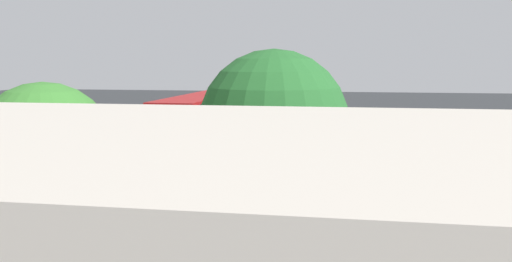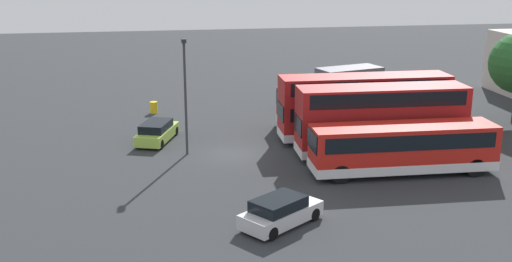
{
  "view_description": "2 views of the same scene",
  "coord_description": "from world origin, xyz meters",
  "px_view_note": "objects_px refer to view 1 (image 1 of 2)",
  "views": [
    {
      "loc": [
        -5.69,
        36.74,
        6.53
      ],
      "look_at": [
        -0.56,
        3.94,
        1.7
      ],
      "focal_mm": 33.36,
      "sensor_mm": 36.0,
      "label": 1
    },
    {
      "loc": [
        37.93,
        -5.14,
        12.45
      ],
      "look_at": [
        1.14,
        1.3,
        1.82
      ],
      "focal_mm": 43.47,
      "sensor_mm": 36.0,
      "label": 2
    }
  ],
  "objects_px": {
    "box_truck_blue": "(450,155)",
    "lamp_post_tall": "(268,87)",
    "bus_single_deck_fourth": "(148,143)",
    "car_small_green": "(307,129)",
    "bus_single_deck_near_end": "(320,149)",
    "bus_double_decker_second": "(262,132)",
    "waste_bin_yellow": "(402,133)",
    "car_hatchback_silver": "(118,134)",
    "bus_double_decker_third": "(202,130)"
  },
  "relations": [
    {
      "from": "bus_single_deck_fourth",
      "to": "bus_single_deck_near_end",
      "type": "bearing_deg",
      "value": 177.2
    },
    {
      "from": "bus_double_decker_second",
      "to": "bus_double_decker_third",
      "type": "distance_m",
      "value": 3.69
    },
    {
      "from": "car_hatchback_silver",
      "to": "bus_double_decker_second",
      "type": "bearing_deg",
      "value": 146.33
    },
    {
      "from": "bus_double_decker_second",
      "to": "car_small_green",
      "type": "bearing_deg",
      "value": -97.9
    },
    {
      "from": "waste_bin_yellow",
      "to": "bus_single_deck_near_end",
      "type": "bearing_deg",
      "value": 65.45
    },
    {
      "from": "bus_double_decker_second",
      "to": "car_hatchback_silver",
      "type": "bearing_deg",
      "value": -33.67
    },
    {
      "from": "bus_double_decker_second",
      "to": "bus_single_deck_fourth",
      "type": "xyz_separation_m",
      "value": [
        7.11,
        -0.09,
        -0.83
      ]
    },
    {
      "from": "bus_single_deck_near_end",
      "to": "bus_single_deck_fourth",
      "type": "xyz_separation_m",
      "value": [
        10.52,
        -0.51,
        -0.0
      ]
    },
    {
      "from": "waste_bin_yellow",
      "to": "lamp_post_tall",
      "type": "bearing_deg",
      "value": 9.75
    },
    {
      "from": "bus_double_decker_third",
      "to": "car_hatchback_silver",
      "type": "xyz_separation_m",
      "value": [
        9.35,
        -8.52,
        -1.75
      ]
    },
    {
      "from": "bus_double_decker_second",
      "to": "box_truck_blue",
      "type": "relative_size",
      "value": 1.5
    },
    {
      "from": "bus_single_deck_fourth",
      "to": "car_small_green",
      "type": "distance_m",
      "value": 16.8
    },
    {
      "from": "box_truck_blue",
      "to": "car_hatchback_silver",
      "type": "height_order",
      "value": "box_truck_blue"
    },
    {
      "from": "bus_single_deck_near_end",
      "to": "lamp_post_tall",
      "type": "height_order",
      "value": "lamp_post_tall"
    },
    {
      "from": "bus_double_decker_second",
      "to": "waste_bin_yellow",
      "type": "height_order",
      "value": "bus_double_decker_second"
    },
    {
      "from": "bus_double_decker_second",
      "to": "car_small_green",
      "type": "relative_size",
      "value": 2.43
    },
    {
      "from": "box_truck_blue",
      "to": "lamp_post_tall",
      "type": "distance_m",
      "value": 18.22
    },
    {
      "from": "bus_single_deck_fourth",
      "to": "lamp_post_tall",
      "type": "height_order",
      "value": "lamp_post_tall"
    },
    {
      "from": "bus_single_deck_fourth",
      "to": "waste_bin_yellow",
      "type": "relative_size",
      "value": 11.58
    },
    {
      "from": "bus_double_decker_third",
      "to": "box_truck_blue",
      "type": "bearing_deg",
      "value": 172.83
    },
    {
      "from": "bus_double_decker_third",
      "to": "car_hatchback_silver",
      "type": "distance_m",
      "value": 12.77
    },
    {
      "from": "bus_single_deck_fourth",
      "to": "waste_bin_yellow",
      "type": "xyz_separation_m",
      "value": [
        -17.24,
        -14.2,
        -1.15
      ]
    },
    {
      "from": "car_small_green",
      "to": "waste_bin_yellow",
      "type": "relative_size",
      "value": 5.12
    },
    {
      "from": "bus_single_deck_near_end",
      "to": "waste_bin_yellow",
      "type": "xyz_separation_m",
      "value": [
        -6.72,
        -14.71,
        -1.15
      ]
    },
    {
      "from": "bus_single_deck_near_end",
      "to": "lamp_post_tall",
      "type": "xyz_separation_m",
      "value": [
        4.63,
        -12.76,
        2.79
      ]
    },
    {
      "from": "bus_double_decker_second",
      "to": "bus_single_deck_near_end",
      "type": "bearing_deg",
      "value": 172.92
    },
    {
      "from": "bus_double_decker_third",
      "to": "waste_bin_yellow",
      "type": "height_order",
      "value": "bus_double_decker_third"
    },
    {
      "from": "bus_single_deck_near_end",
      "to": "box_truck_blue",
      "type": "distance_m",
      "value": 6.91
    },
    {
      "from": "bus_single_deck_fourth",
      "to": "car_hatchback_silver",
      "type": "xyz_separation_m",
      "value": [
        5.93,
        -8.6,
        -0.92
      ]
    },
    {
      "from": "bus_double_decker_third",
      "to": "waste_bin_yellow",
      "type": "xyz_separation_m",
      "value": [
        -13.82,
        -14.12,
        -1.97
      ]
    },
    {
      "from": "bus_single_deck_near_end",
      "to": "bus_double_decker_third",
      "type": "relative_size",
      "value": 1.05
    },
    {
      "from": "box_truck_blue",
      "to": "bus_double_decker_second",
      "type": "bearing_deg",
      "value": -8.8
    },
    {
      "from": "bus_single_deck_near_end",
      "to": "box_truck_blue",
      "type": "xyz_separation_m",
      "value": [
        -6.81,
        1.16,
        0.08
      ]
    },
    {
      "from": "box_truck_blue",
      "to": "car_small_green",
      "type": "height_order",
      "value": "box_truck_blue"
    },
    {
      "from": "bus_single_deck_fourth",
      "to": "lamp_post_tall",
      "type": "xyz_separation_m",
      "value": [
        -5.89,
        -12.25,
        2.79
      ]
    },
    {
      "from": "bus_single_deck_near_end",
      "to": "bus_double_decker_third",
      "type": "xyz_separation_m",
      "value": [
        7.09,
        -0.59,
        0.83
      ]
    },
    {
      "from": "bus_single_deck_fourth",
      "to": "car_small_green",
      "type": "xyz_separation_m",
      "value": [
        -9.08,
        -14.1,
        -0.92
      ]
    },
    {
      "from": "bus_double_decker_second",
      "to": "car_hatchback_silver",
      "type": "distance_m",
      "value": 15.77
    },
    {
      "from": "car_hatchback_silver",
      "to": "waste_bin_yellow",
      "type": "distance_m",
      "value": 23.83
    },
    {
      "from": "bus_double_decker_third",
      "to": "bus_double_decker_second",
      "type": "bearing_deg",
      "value": 177.41
    },
    {
      "from": "bus_single_deck_fourth",
      "to": "car_hatchback_silver",
      "type": "relative_size",
      "value": 2.46
    },
    {
      "from": "bus_single_deck_near_end",
      "to": "car_small_green",
      "type": "xyz_separation_m",
      "value": [
        1.43,
        -14.62,
        -0.92
      ]
    },
    {
      "from": "bus_double_decker_second",
      "to": "bus_single_deck_fourth",
      "type": "relative_size",
      "value": 1.08
    },
    {
      "from": "lamp_post_tall",
      "to": "car_small_green",
      "type": "bearing_deg",
      "value": -149.83
    },
    {
      "from": "bus_double_decker_third",
      "to": "bus_single_deck_near_end",
      "type": "bearing_deg",
      "value": 175.25
    },
    {
      "from": "bus_double_decker_third",
      "to": "car_small_green",
      "type": "relative_size",
      "value": 2.23
    },
    {
      "from": "bus_double_decker_third",
      "to": "box_truck_blue",
      "type": "xyz_separation_m",
      "value": [
        -13.91,
        1.75,
        -0.74
      ]
    },
    {
      "from": "bus_double_decker_third",
      "to": "car_small_green",
      "type": "height_order",
      "value": "bus_double_decker_third"
    },
    {
      "from": "lamp_post_tall",
      "to": "box_truck_blue",
      "type": "bearing_deg",
      "value": 129.43
    },
    {
      "from": "car_hatchback_silver",
      "to": "bus_single_deck_near_end",
      "type": "bearing_deg",
      "value": 151.01
    }
  ]
}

